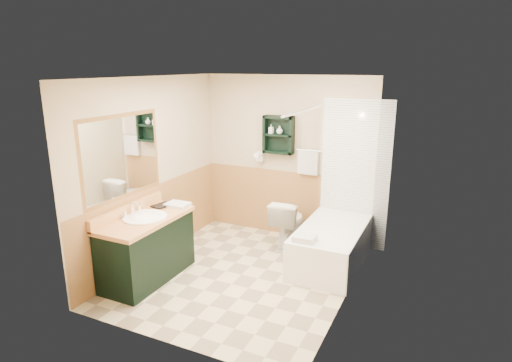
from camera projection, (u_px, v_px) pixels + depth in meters
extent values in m
plane|color=beige|center=(242.00, 275.00, 5.34)|extent=(3.00, 3.00, 0.00)
cube|color=beige|center=(287.00, 158.00, 6.35)|extent=(2.60, 0.04, 2.40)
cube|color=beige|center=(150.00, 171.00, 5.56)|extent=(0.04, 3.00, 2.40)
cube|color=beige|center=(353.00, 197.00, 4.48)|extent=(0.04, 3.00, 2.40)
cube|color=white|center=(240.00, 76.00, 4.70)|extent=(2.60, 3.00, 0.04)
cube|color=black|center=(278.00, 135.00, 6.20)|extent=(0.45, 0.15, 0.55)
cylinder|color=silver|center=(306.00, 110.00, 5.25)|extent=(0.03, 1.60, 0.03)
cube|color=black|center=(147.00, 248.00, 5.16)|extent=(0.59, 1.24, 0.79)
cube|color=white|center=(332.00, 245.00, 5.58)|extent=(0.77, 1.50, 0.52)
imported|color=white|center=(288.00, 223.00, 6.11)|extent=(0.43, 0.73, 0.70)
cube|color=silver|center=(178.00, 205.00, 5.47)|extent=(0.29, 0.23, 0.04)
imported|color=black|center=(157.00, 196.00, 5.48)|extent=(0.18, 0.06, 0.25)
cube|color=silver|center=(304.00, 238.00, 5.06)|extent=(0.26, 0.21, 0.07)
imported|color=white|center=(271.00, 131.00, 6.23)|extent=(0.08, 0.14, 0.06)
imported|color=white|center=(280.00, 131.00, 6.17)|extent=(0.11, 0.13, 0.09)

